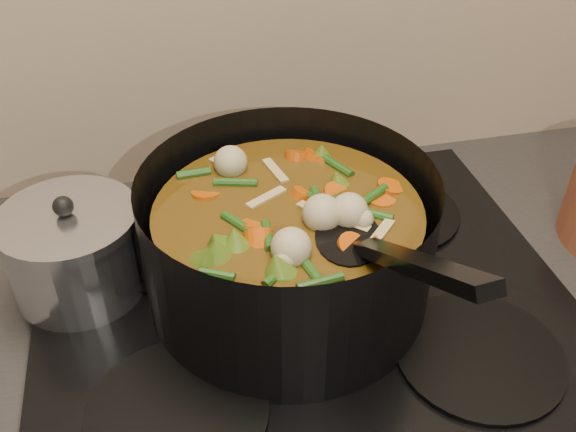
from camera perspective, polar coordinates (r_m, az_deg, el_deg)
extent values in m
cube|color=black|center=(0.80, 1.40, -9.43)|extent=(2.64, 0.64, 0.05)
cube|color=black|center=(0.77, 1.44, -7.64)|extent=(0.62, 0.54, 0.02)
cylinder|color=black|center=(0.66, -9.76, -16.70)|extent=(0.18, 0.18, 0.01)
cylinder|color=black|center=(0.73, 16.63, -11.67)|extent=(0.18, 0.18, 0.01)
cylinder|color=black|center=(0.85, -11.33, -2.51)|extent=(0.18, 0.18, 0.01)
cylinder|color=black|center=(0.90, 9.37, 0.40)|extent=(0.18, 0.18, 0.01)
cylinder|color=black|center=(0.72, 0.00, -2.10)|extent=(0.35, 0.35, 0.16)
cylinder|color=black|center=(0.76, 0.00, -6.44)|extent=(0.32, 0.32, 0.01)
cylinder|color=#57380F|center=(0.72, 0.00, -2.91)|extent=(0.29, 0.29, 0.11)
cylinder|color=#C35109|center=(0.70, 3.44, 0.85)|extent=(0.03, 0.03, 0.03)
cylinder|color=#C35109|center=(0.75, 2.58, 3.57)|extent=(0.04, 0.04, 0.03)
cylinder|color=#C35109|center=(0.78, -3.52, 4.84)|extent=(0.05, 0.04, 0.03)
cylinder|color=#C35109|center=(0.70, -4.76, 1.06)|extent=(0.04, 0.04, 0.03)
cylinder|color=#C35109|center=(0.65, -6.57, -2.67)|extent=(0.04, 0.04, 0.03)
cylinder|color=#C35109|center=(0.66, -0.07, -1.88)|extent=(0.05, 0.05, 0.03)
cylinder|color=#C35109|center=(0.66, 5.18, -2.22)|extent=(0.04, 0.04, 0.03)
cylinder|color=#C35109|center=(0.72, 8.73, 1.42)|extent=(0.04, 0.03, 0.03)
cylinder|color=#C35109|center=(0.73, 2.17, 2.87)|extent=(0.04, 0.05, 0.03)
cylinder|color=#C35109|center=(0.76, -2.85, 4.27)|extent=(0.04, 0.04, 0.03)
cylinder|color=#C35109|center=(0.70, -3.41, 0.93)|extent=(0.03, 0.03, 0.03)
cylinder|color=#C35109|center=(0.66, -5.43, -2.00)|extent=(0.04, 0.04, 0.03)
sphere|color=tan|center=(0.70, 5.44, 2.07)|extent=(0.05, 0.05, 0.05)
sphere|color=tan|center=(0.73, -2.99, 3.93)|extent=(0.05, 0.05, 0.05)
sphere|color=tan|center=(0.64, -3.46, -1.59)|extent=(0.05, 0.05, 0.05)
sphere|color=tan|center=(0.67, 5.62, 0.55)|extent=(0.05, 0.05, 0.05)
cone|color=#51701C|center=(0.63, -5.31, -2.89)|extent=(0.04, 0.04, 0.04)
cone|color=#51701C|center=(0.63, 4.66, -3.22)|extent=(0.04, 0.04, 0.04)
cone|color=#51701C|center=(0.71, 7.17, 2.18)|extent=(0.04, 0.04, 0.04)
cone|color=#51701C|center=(0.76, 0.16, 5.09)|extent=(0.04, 0.04, 0.04)
cone|color=#51701C|center=(0.72, -7.04, 2.37)|extent=(0.04, 0.04, 0.04)
cone|color=#51701C|center=(0.63, -4.97, -3.07)|extent=(0.04, 0.04, 0.04)
cone|color=#51701C|center=(0.63, 5.02, -3.04)|extent=(0.04, 0.04, 0.04)
cylinder|color=#235017|center=(0.72, 1.97, 2.82)|extent=(0.01, 0.04, 0.01)
cylinder|color=#235017|center=(0.78, -2.37, 5.48)|extent=(0.04, 0.04, 0.01)
cylinder|color=#235017|center=(0.72, -6.43, 2.69)|extent=(0.04, 0.02, 0.01)
cylinder|color=#235017|center=(0.67, -5.59, -0.45)|extent=(0.03, 0.04, 0.01)
cylinder|color=#235017|center=(0.65, -1.66, -1.58)|extent=(0.03, 0.04, 0.01)
cylinder|color=#235017|center=(0.61, 4.32, -4.85)|extent=(0.04, 0.02, 0.01)
cylinder|color=#235017|center=(0.67, 7.35, -0.68)|extent=(0.04, 0.04, 0.01)
cylinder|color=#235017|center=(0.72, 4.93, 2.37)|extent=(0.01, 0.04, 0.01)
cylinder|color=#235017|center=(0.73, 1.00, 3.04)|extent=(0.04, 0.03, 0.01)
cylinder|color=#235017|center=(0.77, -4.42, 4.99)|extent=(0.04, 0.02, 0.01)
cylinder|color=#235017|center=(0.71, -7.21, 1.63)|extent=(0.03, 0.04, 0.01)
cylinder|color=#235017|center=(0.66, -4.94, -1.32)|extent=(0.03, 0.04, 0.01)
cylinder|color=#235017|center=(0.65, -0.55, -1.77)|extent=(0.04, 0.02, 0.01)
cylinder|color=#235017|center=(0.62, 6.53, -3.86)|extent=(0.04, 0.04, 0.01)
cube|color=tan|center=(0.70, -6.58, 1.09)|extent=(0.05, 0.01, 0.00)
cube|color=tan|center=(0.63, -1.71, -3.48)|extent=(0.02, 0.05, 0.00)
cube|color=tan|center=(0.67, 6.38, -0.79)|extent=(0.05, 0.03, 0.00)
cube|color=tan|center=(0.75, 3.19, 3.91)|extent=(0.04, 0.04, 0.00)
cube|color=tan|center=(0.73, -4.82, 3.16)|extent=(0.03, 0.05, 0.00)
cube|color=tan|center=(0.65, -5.33, -2.02)|extent=(0.05, 0.02, 0.00)
ellipsoid|color=black|center=(0.65, 5.41, -2.08)|extent=(0.09, 0.11, 0.01)
cube|color=black|center=(0.55, 11.29, -4.23)|extent=(0.04, 0.19, 0.12)
cylinder|color=silver|center=(0.78, -18.33, -3.33)|extent=(0.15, 0.15, 0.10)
cylinder|color=silver|center=(0.75, -19.10, -0.23)|extent=(0.16, 0.16, 0.01)
sphere|color=black|center=(0.74, -19.37, 0.83)|extent=(0.02, 0.02, 0.02)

